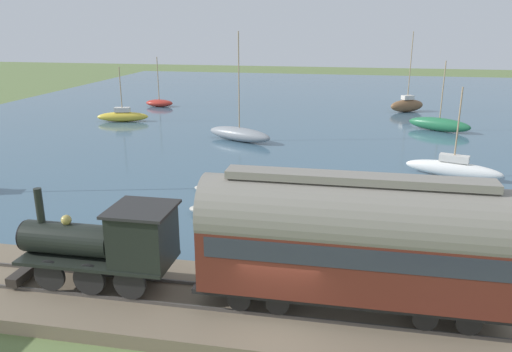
{
  "coord_description": "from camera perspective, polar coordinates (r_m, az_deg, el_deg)",
  "views": [
    {
      "loc": [
        -13.73,
        -1.88,
        9.56
      ],
      "look_at": [
        8.61,
        2.39,
        2.52
      ],
      "focal_mm": 35.0,
      "sensor_mm": 36.0,
      "label": 1
    }
  ],
  "objects": [
    {
      "name": "passenger_coach",
      "position": [
        15.91,
        11.07,
        -7.01
      ],
      "size": [
        2.41,
        9.99,
        4.58
      ],
      "color": "black",
      "rests_on": "rail_embankment"
    },
    {
      "name": "ground_plane",
      "position": [
        16.84,
        2.61,
        -17.42
      ],
      "size": [
        200.0,
        200.0,
        0.0
      ],
      "primitive_type": "plane",
      "color": "#607542"
    },
    {
      "name": "sailboat_red",
      "position": [
        60.46,
        -10.99,
        8.22
      ],
      "size": [
        1.63,
        3.29,
        5.73
      ],
      "rotation": [
        0.0,
        0.0,
        -0.02
      ],
      "color": "#B72D23",
      "rests_on": "harbor_water"
    },
    {
      "name": "sailboat_yellow",
      "position": [
        51.92,
        -14.99,
        6.64
      ],
      "size": [
        2.3,
        5.17,
        5.37
      ],
      "rotation": [
        0.0,
        0.0,
        0.23
      ],
      "color": "gold",
      "rests_on": "harbor_water"
    },
    {
      "name": "rowboat_near_shore",
      "position": [
        25.82,
        -4.5,
        -3.96
      ],
      "size": [
        1.2,
        3.02,
        0.52
      ],
      "rotation": [
        0.0,
        0.0,
        -0.04
      ],
      "color": "#B7B2A3",
      "rests_on": "harbor_water"
    },
    {
      "name": "rail_embankment",
      "position": [
        17.37,
        3.02,
        -15.23
      ],
      "size": [
        5.1,
        56.0,
        0.62
      ],
      "color": "#756651",
      "rests_on": "ground"
    },
    {
      "name": "sailboat_white",
      "position": [
        34.38,
        21.59,
        0.83
      ],
      "size": [
        2.87,
        5.96,
        5.76
      ],
      "rotation": [
        0.0,
        0.0,
        -0.33
      ],
      "color": "white",
      "rests_on": "harbor_water"
    },
    {
      "name": "harbor_water",
      "position": [
        58.22,
        8.91,
        7.54
      ],
      "size": [
        80.0,
        80.0,
        0.01
      ],
      "color": "#426075",
      "rests_on": "ground"
    },
    {
      "name": "sailboat_gray",
      "position": [
        41.81,
        -1.92,
        4.84
      ],
      "size": [
        3.79,
        6.18,
        8.87
      ],
      "rotation": [
        0.0,
        0.0,
        -0.41
      ],
      "color": "gray",
      "rests_on": "harbor_water"
    },
    {
      "name": "steam_locomotive",
      "position": [
        18.09,
        -16.45,
        -7.1
      ],
      "size": [
        2.09,
        5.96,
        3.46
      ],
      "color": "black",
      "rests_on": "rail_embankment"
    },
    {
      "name": "sailboat_green",
      "position": [
        48.71,
        20.2,
        5.58
      ],
      "size": [
        3.74,
        5.6,
        6.3
      ],
      "rotation": [
        0.0,
        0.0,
        -0.48
      ],
      "color": "#236B42",
      "rests_on": "harbor_water"
    },
    {
      "name": "sailboat_brown",
      "position": [
        58.18,
        16.87,
        7.79
      ],
      "size": [
        3.13,
        4.17,
        8.61
      ],
      "rotation": [
        0.0,
        0.0,
        0.52
      ],
      "color": "brown",
      "rests_on": "harbor_water"
    },
    {
      "name": "rowboat_mid_harbor",
      "position": [
        29.34,
        -5.21,
        -1.49
      ],
      "size": [
        1.18,
        2.17,
        0.37
      ],
      "rotation": [
        0.0,
        0.0,
        -0.16
      ],
      "color": "#B7B2A3",
      "rests_on": "harbor_water"
    }
  ]
}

